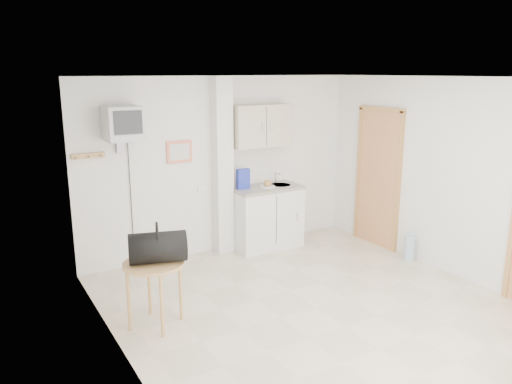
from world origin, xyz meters
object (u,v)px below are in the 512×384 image
crt_television (123,124)px  round_table (154,271)px  duffel_bag (158,247)px  water_bottle (410,248)px

crt_television → round_table: crt_television is taller
round_table → duffel_bag: bearing=-27.2°
duffel_bag → water_bottle: (3.59, -0.05, -0.67)m
crt_television → water_bottle: crt_television is taller
round_table → crt_television: bearing=82.3°
water_bottle → round_table: bearing=178.9°
round_table → duffel_bag: duffel_bag is taller
crt_television → water_bottle: 4.15m
crt_television → water_bottle: bearing=-24.3°
round_table → water_bottle: bearing=-1.1°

